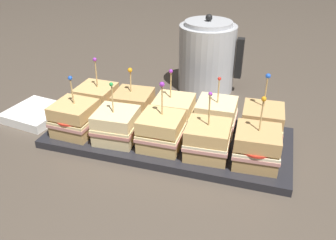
% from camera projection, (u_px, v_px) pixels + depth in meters
% --- Properties ---
extents(ground_plane, '(6.00, 6.00, 0.00)m').
position_uv_depth(ground_plane, '(168.00, 141.00, 0.85)').
color(ground_plane, '#4C4238').
extents(serving_platter, '(0.57, 0.24, 0.02)m').
position_uv_depth(serving_platter, '(168.00, 138.00, 0.84)').
color(serving_platter, '#232328').
rests_on(serving_platter, ground_plane).
extents(sandwich_front_far_left, '(0.10, 0.10, 0.14)m').
position_uv_depth(sandwich_front_far_left, '(75.00, 118.00, 0.83)').
color(sandwich_front_far_left, tan).
rests_on(sandwich_front_far_left, serving_platter).
extents(sandwich_front_left, '(0.10, 0.10, 0.14)m').
position_uv_depth(sandwich_front_left, '(117.00, 126.00, 0.80)').
color(sandwich_front_left, beige).
rests_on(sandwich_front_left, serving_platter).
extents(sandwich_front_center, '(0.09, 0.09, 0.15)m').
position_uv_depth(sandwich_front_center, '(160.00, 131.00, 0.78)').
color(sandwich_front_center, tan).
rests_on(sandwich_front_center, serving_platter).
extents(sandwich_front_right, '(0.10, 0.10, 0.15)m').
position_uv_depth(sandwich_front_right, '(208.00, 140.00, 0.75)').
color(sandwich_front_right, tan).
rests_on(sandwich_front_right, serving_platter).
extents(sandwich_front_far_right, '(0.10, 0.10, 0.15)m').
position_uv_depth(sandwich_front_far_right, '(257.00, 147.00, 0.72)').
color(sandwich_front_far_right, tan).
rests_on(sandwich_front_far_right, serving_platter).
extents(sandwich_back_far_left, '(0.10, 0.10, 0.15)m').
position_uv_depth(sandwich_back_far_left, '(97.00, 99.00, 0.92)').
color(sandwich_back_far_left, tan).
rests_on(sandwich_back_far_left, serving_platter).
extents(sandwich_back_left, '(0.10, 0.10, 0.13)m').
position_uv_depth(sandwich_back_left, '(134.00, 105.00, 0.89)').
color(sandwich_back_left, tan).
rests_on(sandwich_back_left, serving_platter).
extents(sandwich_back_center, '(0.10, 0.10, 0.14)m').
position_uv_depth(sandwich_back_center, '(173.00, 112.00, 0.86)').
color(sandwich_back_center, '#DBB77A').
rests_on(sandwich_back_center, serving_platter).
extents(sandwich_back_right, '(0.10, 0.10, 0.14)m').
position_uv_depth(sandwich_back_right, '(216.00, 116.00, 0.84)').
color(sandwich_back_right, beige).
rests_on(sandwich_back_right, serving_platter).
extents(sandwich_back_far_right, '(0.10, 0.10, 0.16)m').
position_uv_depth(sandwich_back_far_right, '(262.00, 123.00, 0.81)').
color(sandwich_back_far_right, tan).
rests_on(sandwich_back_far_right, serving_platter).
extents(kettle_steel, '(0.19, 0.17, 0.23)m').
position_uv_depth(kettle_steel, '(207.00, 57.00, 1.06)').
color(kettle_steel, '#B7BABF').
rests_on(kettle_steel, ground_plane).
extents(napkin_stack, '(0.15, 0.15, 0.02)m').
position_uv_depth(napkin_stack, '(36.00, 113.00, 0.94)').
color(napkin_stack, white).
rests_on(napkin_stack, ground_plane).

